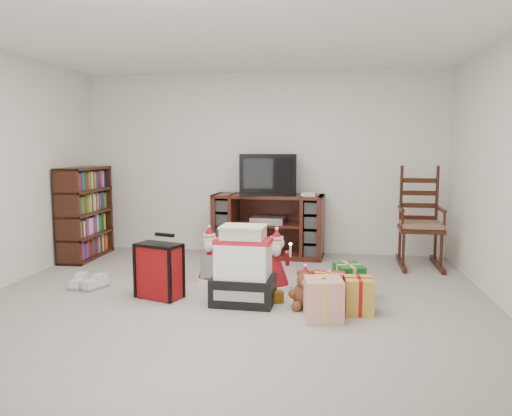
{
  "coord_description": "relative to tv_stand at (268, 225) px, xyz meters",
  "views": [
    {
      "loc": [
        0.87,
        -4.44,
        1.48
      ],
      "look_at": [
        0.17,
        0.6,
        0.86
      ],
      "focal_mm": 35.0,
      "sensor_mm": 36.0,
      "label": 1
    }
  ],
  "objects": [
    {
      "name": "room",
      "position": [
        -0.11,
        -2.2,
        0.82
      ],
      "size": [
        5.01,
        5.01,
        2.51
      ],
      "color": "#A6A298",
      "rests_on": "ground"
    },
    {
      "name": "mrs_claus_figurine",
      "position": [
        -0.5,
        -1.35,
        -0.19
      ],
      "size": [
        0.3,
        0.28,
        0.61
      ],
      "color": "maroon",
      "rests_on": "floor"
    },
    {
      "name": "rocking_chair",
      "position": [
        1.94,
        -0.25,
        0.02
      ],
      "size": [
        0.55,
        0.88,
        1.3
      ],
      "rotation": [
        0.0,
        0.0,
        -0.03
      ],
      "color": "#39180F",
      "rests_on": "floor"
    },
    {
      "name": "santa_figurine",
      "position": [
        0.26,
        -1.53,
        -0.18
      ],
      "size": [
        0.31,
        0.29,
        0.64
      ],
      "color": "maroon",
      "rests_on": "floor"
    },
    {
      "name": "sneaker_pair",
      "position": [
        -1.71,
        -1.82,
        -0.37
      ],
      "size": [
        0.37,
        0.32,
        0.1
      ],
      "rotation": [
        0.0,
        0.0,
        -0.13
      ],
      "color": "silver",
      "rests_on": "floor"
    },
    {
      "name": "red_suitcase",
      "position": [
        -0.84,
        -2.05,
        -0.15
      ],
      "size": [
        0.47,
        0.35,
        0.64
      ],
      "rotation": [
        0.0,
        0.0,
        -0.34
      ],
      "color": "maroon",
      "rests_on": "floor"
    },
    {
      "name": "stocking",
      "position": [
        0.14,
        -2.06,
        -0.13
      ],
      "size": [
        0.3,
        0.22,
        0.59
      ],
      "primitive_type": null,
      "rotation": [
        0.0,
        0.0,
        0.39
      ],
      "color": "#0C740E",
      "rests_on": "floor"
    },
    {
      "name": "tv_stand",
      "position": [
        0.0,
        0.0,
        0.0
      ],
      "size": [
        1.52,
        0.63,
        0.85
      ],
      "rotation": [
        0.0,
        0.0,
        -0.07
      ],
      "color": "#401B12",
      "rests_on": "floor"
    },
    {
      "name": "gift_cluster",
      "position": [
        0.9,
        -2.13,
        -0.29
      ],
      "size": [
        0.6,
        0.92,
        0.28
      ],
      "color": "red",
      "rests_on": "floor"
    },
    {
      "name": "crt_television",
      "position": [
        -0.01,
        0.0,
        0.69
      ],
      "size": [
        0.8,
        0.62,
        0.54
      ],
      "rotation": [
        0.0,
        0.0,
        0.12
      ],
      "color": "black",
      "rests_on": "tv_stand"
    },
    {
      "name": "teddy_bear",
      "position": [
        0.59,
        -2.16,
        -0.27
      ],
      "size": [
        0.24,
        0.21,
        0.36
      ],
      "color": "brown",
      "rests_on": "floor"
    },
    {
      "name": "bookshelf",
      "position": [
        -2.42,
        -0.43,
        0.16
      ],
      "size": [
        0.33,
        1.0,
        1.22
      ],
      "color": "#39180F",
      "rests_on": "floor"
    },
    {
      "name": "gift_pile",
      "position": [
        0.0,
        -2.1,
        -0.1
      ],
      "size": [
        0.6,
        0.45,
        0.73
      ],
      "rotation": [
        0.0,
        0.0,
        -0.05
      ],
      "color": "black",
      "rests_on": "floor"
    }
  ]
}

